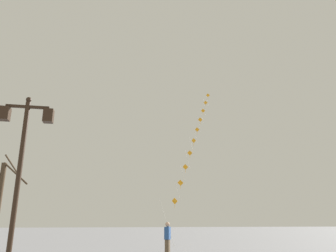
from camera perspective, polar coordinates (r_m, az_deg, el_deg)
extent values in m
plane|color=gray|center=(22.30, -8.99, -20.81)|extent=(160.00, 160.00, 0.00)
cylinder|color=black|center=(9.99, -25.17, -10.18)|extent=(0.14, 0.14, 5.17)
sphere|color=black|center=(10.56, -23.42, 4.30)|extent=(0.16, 0.16, 0.16)
cube|color=black|center=(10.48, -23.56, 3.12)|extent=(1.23, 0.08, 0.08)
cube|color=black|center=(10.57, -26.94, 1.97)|extent=(0.28, 0.28, 0.40)
cube|color=beige|center=(10.57, -26.94, 1.97)|extent=(0.19, 0.19, 0.30)
cube|color=black|center=(10.28, -20.40, 1.67)|extent=(0.28, 0.28, 0.40)
cube|color=beige|center=(10.28, -20.40, 1.67)|extent=(0.19, 0.19, 0.30)
cylinder|color=silver|center=(19.53, -0.11, -17.00)|extent=(1.40, 2.42, 2.81)
cylinder|color=silver|center=(21.52, 1.72, -11.52)|extent=(0.65, 1.12, 1.29)
cylinder|color=silver|center=(22.86, 2.67, -8.58)|extent=(0.65, 1.12, 1.29)
cylinder|color=silver|center=(24.26, 3.50, -5.97)|extent=(0.65, 1.12, 1.29)
cylinder|color=silver|center=(25.71, 4.23, -3.66)|extent=(0.65, 1.12, 1.29)
cylinder|color=silver|center=(27.20, 4.88, -1.59)|extent=(0.65, 1.12, 1.29)
cylinder|color=silver|center=(28.73, 5.46, 0.27)|extent=(0.65, 1.12, 1.29)
cylinder|color=silver|center=(30.29, 5.98, 1.93)|extent=(0.65, 1.12, 1.29)
cylinder|color=silver|center=(31.87, 6.45, 3.43)|extent=(0.65, 1.12, 1.29)
cylinder|color=silver|center=(33.47, 6.87, 4.78)|extent=(0.65, 1.12, 1.29)
cube|color=orange|center=(20.87, 1.20, -13.13)|extent=(0.33, 0.26, 0.41)
cylinder|color=orange|center=(20.86, 1.20, -13.95)|extent=(0.04, 0.05, 0.29)
cube|color=orange|center=(22.18, 2.21, -10.01)|extent=(0.39, 0.16, 0.41)
cylinder|color=orange|center=(22.15, 2.22, -10.69)|extent=(0.03, 0.05, 0.23)
cube|color=orange|center=(23.55, 3.10, -7.24)|extent=(0.38, 0.19, 0.41)
cylinder|color=orange|center=(23.51, 3.11, -7.91)|extent=(0.03, 0.04, 0.25)
cube|color=orange|center=(24.98, 3.88, -4.78)|extent=(0.37, 0.19, 0.41)
cylinder|color=orange|center=(24.93, 3.89, -5.39)|extent=(0.03, 0.04, 0.24)
cube|color=orange|center=(26.45, 4.57, -2.59)|extent=(0.31, 0.29, 0.41)
cylinder|color=orange|center=(26.38, 4.58, -3.23)|extent=(0.04, 0.04, 0.30)
cube|color=orange|center=(27.96, 5.18, -0.63)|extent=(0.35, 0.24, 0.41)
cylinder|color=orange|center=(27.89, 5.19, -1.21)|extent=(0.03, 0.03, 0.28)
cube|color=orange|center=(29.51, 5.73, 1.12)|extent=(0.38, 0.17, 0.41)
cylinder|color=orange|center=(29.42, 5.74, 0.58)|extent=(0.03, 0.05, 0.28)
cube|color=orange|center=(31.08, 6.22, 2.70)|extent=(0.36, 0.23, 0.41)
cylinder|color=orange|center=(30.99, 6.23, 2.21)|extent=(0.03, 0.04, 0.25)
cube|color=orange|center=(32.67, 6.67, 4.12)|extent=(0.34, 0.26, 0.41)
cylinder|color=orange|center=(32.58, 6.68, 3.71)|extent=(0.03, 0.03, 0.20)
cube|color=orange|center=(34.28, 7.07, 5.41)|extent=(0.35, 0.24, 0.41)
cylinder|color=orange|center=(34.18, 7.09, 4.96)|extent=(0.03, 0.04, 0.27)
cube|color=brown|center=(17.08, -0.10, -20.86)|extent=(0.31, 0.36, 0.90)
cube|color=#264C8C|center=(17.04, -0.10, -18.41)|extent=(0.38, 0.45, 0.60)
sphere|color=tan|center=(17.03, -0.10, -17.00)|extent=(0.22, 0.22, 0.22)
cylinder|color=#264C8C|center=(17.25, 0.10, -17.83)|extent=(0.25, 0.39, 0.50)
cylinder|color=#423323|center=(15.95, -25.66, -6.56)|extent=(0.50, 1.31, 0.89)
cylinder|color=#423323|center=(15.10, -25.35, -7.57)|extent=(1.13, 0.33, 0.96)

